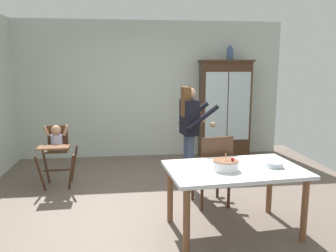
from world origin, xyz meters
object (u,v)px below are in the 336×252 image
(ceramic_vase, at_px, (230,54))
(birthday_cake, at_px, (226,165))
(adult_person, at_px, (190,125))
(dining_chair_far_side, at_px, (214,166))
(dining_table, at_px, (234,176))
(high_chair_with_toddler, at_px, (57,145))
(china_cabinet, at_px, (224,109))
(serving_bowl, at_px, (275,165))

(ceramic_vase, relative_size, birthday_cake, 0.96)
(adult_person, height_order, dining_chair_far_side, adult_person)
(ceramic_vase, distance_m, dining_table, 3.57)
(ceramic_vase, xyz_separation_m, high_chair_with_toddler, (-3.10, -1.41, -1.40))
(adult_person, bearing_deg, ceramic_vase, -41.17)
(dining_table, bearing_deg, china_cabinet, 75.75)
(serving_bowl, xyz_separation_m, dining_chair_far_side, (-0.50, 0.71, -0.21))
(birthday_cake, bearing_deg, china_cabinet, 74.00)
(adult_person, bearing_deg, birthday_cake, 176.00)
(adult_person, distance_m, birthday_cake, 1.54)
(high_chair_with_toddler, bearing_deg, adult_person, -10.13)
(birthday_cake, bearing_deg, serving_bowl, 3.35)
(high_chair_with_toddler, distance_m, dining_chair_far_side, 2.42)
(ceramic_vase, xyz_separation_m, dining_chair_far_side, (-0.93, -2.48, -1.50))
(china_cabinet, xyz_separation_m, birthday_cake, (-0.92, -3.22, -0.18))
(ceramic_vase, height_order, high_chair_with_toddler, ceramic_vase)
(ceramic_vase, relative_size, serving_bowl, 1.50)
(dining_chair_far_side, bearing_deg, high_chair_with_toddler, -33.98)
(high_chair_with_toddler, bearing_deg, dining_table, -40.26)
(serving_bowl, bearing_deg, adult_person, 114.14)
(high_chair_with_toddler, relative_size, dining_chair_far_side, 0.99)
(adult_person, bearing_deg, china_cabinet, -39.32)
(birthday_cake, bearing_deg, dining_table, 28.33)
(adult_person, bearing_deg, dining_chair_far_side, -175.54)
(china_cabinet, height_order, ceramic_vase, ceramic_vase)
(dining_table, bearing_deg, adult_person, 98.86)
(high_chair_with_toddler, bearing_deg, dining_chair_far_side, -28.37)
(adult_person, xyz_separation_m, dining_chair_far_side, (0.17, -0.79, -0.41))
(high_chair_with_toddler, height_order, dining_table, high_chair_with_toddler)
(high_chair_with_toddler, distance_m, dining_table, 2.83)
(adult_person, relative_size, serving_bowl, 8.50)
(china_cabinet, xyz_separation_m, adult_person, (-1.03, -1.69, -0.01))
(ceramic_vase, bearing_deg, adult_person, -123.21)
(high_chair_with_toddler, distance_m, birthday_cake, 2.78)
(dining_chair_far_side, bearing_deg, dining_table, 86.93)
(china_cabinet, distance_m, ceramic_vase, 1.09)
(dining_table, bearing_deg, serving_bowl, -4.23)
(adult_person, xyz_separation_m, dining_table, (0.23, -1.47, -0.32))
(ceramic_vase, bearing_deg, dining_table, -105.57)
(high_chair_with_toddler, xyz_separation_m, birthday_cake, (2.10, -1.81, 0.14))
(ceramic_vase, bearing_deg, china_cabinet, -177.33)
(ceramic_vase, bearing_deg, high_chair_with_toddler, -155.53)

